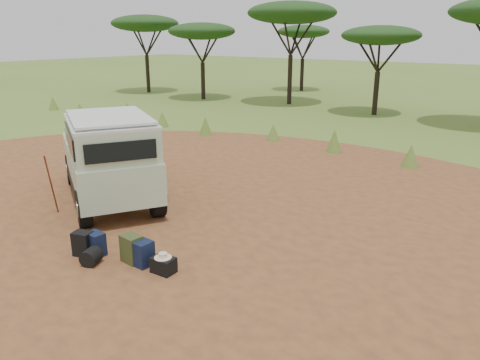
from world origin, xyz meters
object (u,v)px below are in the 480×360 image
Objects in this scene: hard_case at (163,265)px; duffel_navy at (141,253)px; safari_vehicle at (109,158)px; walking_staff at (51,185)px; backpack_olive at (132,249)px; backpack_navy at (96,244)px; backpack_black at (83,244)px.

duffel_navy is at bearing 179.15° from hard_case.
safari_vehicle reaches higher than walking_staff.
duffel_navy is (3.74, -0.52, -0.53)m from walking_staff.
backpack_olive is at bearing -42.32° from walking_staff.
hard_case is (0.81, 0.06, -0.13)m from backpack_olive.
hard_case is (4.32, -0.50, -0.63)m from walking_staff.
backpack_navy is (2.43, -2.37, -0.92)m from safari_vehicle.
duffel_navy is at bearing -0.69° from safari_vehicle.
walking_staff reaches higher than hard_case.
backpack_navy is 0.85m from backpack_olive.
walking_staff is 2.85m from backpack_navy.
safari_vehicle is 1.65m from walking_staff.
safari_vehicle is 11.96× the size of hard_case.
backpack_olive is (0.82, 0.23, 0.04)m from backpack_navy.
hard_case is at bearing -3.98° from backpack_black.
hard_case is at bearing 4.73° from duffel_navy.
duffel_navy is (1.05, 0.26, 0.01)m from backpack_navy.
safari_vehicle reaches higher than backpack_navy.
backpack_navy is (0.21, 0.15, -0.01)m from backpack_black.
safari_vehicle is 3.25× the size of walking_staff.
backpack_olive is 1.30× the size of hard_case.
walking_staff is at bearing -68.56° from safari_vehicle.
safari_vehicle is at bearing 149.44° from hard_case.
backpack_olive is (3.51, -0.55, -0.51)m from walking_staff.
backpack_navy is 0.88× the size of backpack_olive.
walking_staff is at bearing 174.18° from duffel_navy.
safari_vehicle is 3.52m from backpack_navy.
backpack_black is (2.48, -0.94, -0.53)m from walking_staff.
backpack_black is at bearing -54.15° from walking_staff.
walking_staff reaches higher than backpack_black.
backpack_olive is 1.11× the size of duffel_navy.
backpack_olive is (1.03, 0.39, 0.03)m from backpack_black.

